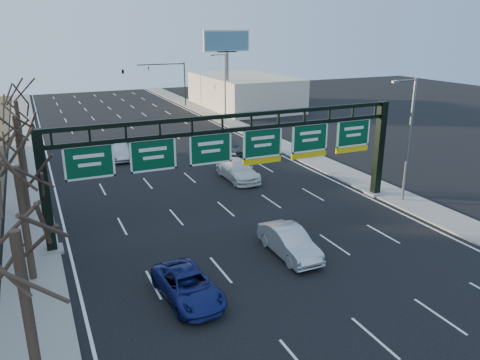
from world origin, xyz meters
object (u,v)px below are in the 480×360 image
car_silver_sedan (289,242)px  car_blue_suv (188,286)px  car_white_wagon (238,170)px  sign_gantry (239,152)px

car_silver_sedan → car_blue_suv: bearing=-163.8°
car_white_wagon → sign_gantry: bearing=-113.6°
car_blue_suv → sign_gantry: bearing=47.1°
sign_gantry → car_silver_sedan: sign_gantry is taller
car_silver_sedan → car_white_wagon: bearing=77.5°
car_silver_sedan → car_white_wagon: 14.29m
car_blue_suv → car_silver_sedan: car_silver_sedan is taller
car_white_wagon → car_blue_suv: bearing=-121.6°
car_silver_sedan → car_white_wagon: size_ratio=0.86×
sign_gantry → car_white_wagon: (3.45, 7.93, -3.81)m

